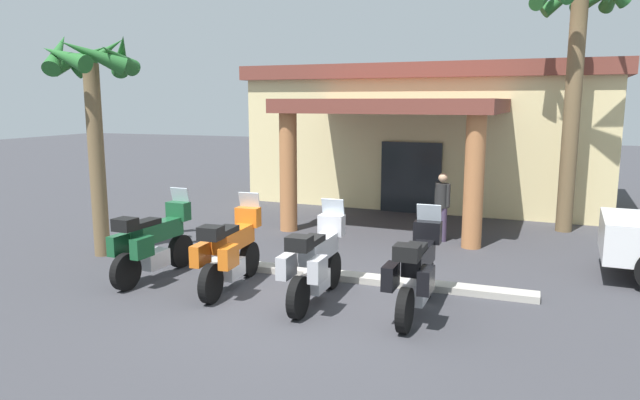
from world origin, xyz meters
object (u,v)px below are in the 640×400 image
object	(u,v)px
palm_tree_roadside	(93,86)
motel_building	(430,133)
motorcycle_silver	(316,262)
motorcycle_orange	(230,251)
motorcycle_green	(153,242)
pedestrian	(442,202)
palm_tree_near_portico	(577,41)
motorcycle_black	(417,271)

from	to	relation	value
palm_tree_roadside	motel_building	bearing A→B (deg)	60.80
motorcycle_silver	motorcycle_orange	bearing A→B (deg)	85.35
motorcycle_green	motorcycle_orange	distance (m)	1.66
motorcycle_silver	pedestrian	xyz separation A→B (m)	(1.28, 5.04, 0.24)
motorcycle_green	motorcycle_orange	world-z (taller)	same
motorcycle_orange	palm_tree_near_portico	xyz separation A→B (m)	(5.71, 7.04, 4.02)
palm_tree_near_portico	pedestrian	bearing A→B (deg)	-142.56
motorcycle_silver	motorcycle_black	xyz separation A→B (m)	(1.66, 0.04, 0.00)
motorcycle_green	pedestrian	world-z (taller)	pedestrian
motorcycle_orange	pedestrian	distance (m)	5.73
motorcycle_orange	motorcycle_silver	distance (m)	1.66
motel_building	motorcycle_green	bearing A→B (deg)	-104.94
motorcycle_green	motorcycle_silver	bearing A→B (deg)	-89.73
palm_tree_near_portico	palm_tree_roadside	xyz separation A→B (m)	(-9.43, -5.99, -1.12)
palm_tree_near_portico	motorcycle_silver	bearing A→B (deg)	-119.50
motorcycle_orange	pedestrian	world-z (taller)	pedestrian
motorcycle_black	palm_tree_near_portico	xyz separation A→B (m)	(2.40, 7.14, 4.02)
motorcycle_orange	motel_building	bearing A→B (deg)	-12.08
motorcycle_silver	palm_tree_near_portico	size ratio (longest dim) A/B	0.33
motel_building	motorcycle_black	bearing A→B (deg)	-78.73
motorcycle_silver	palm_tree_near_portico	world-z (taller)	palm_tree_near_portico
motorcycle_orange	palm_tree_near_portico	distance (m)	9.92
motorcycle_orange	motorcycle_silver	xyz separation A→B (m)	(1.66, -0.13, 0.00)
palm_tree_near_portico	motorcycle_green	bearing A→B (deg)	-136.51
pedestrian	motorcycle_black	bearing A→B (deg)	-131.79
motorcycle_green	motel_building	bearing A→B (deg)	-13.85
motel_building	pedestrian	size ratio (longest dim) A/B	7.13
motel_building	motorcycle_silver	bearing A→B (deg)	-87.52
motel_building	motorcycle_silver	xyz separation A→B (m)	(0.03, -10.74, -1.54)
motorcycle_green	palm_tree_near_portico	distance (m)	10.92
motorcycle_silver	motorcycle_black	bearing A→B (deg)	-88.83
motorcycle_orange	palm_tree_roadside	xyz separation A→B (m)	(-3.72, 1.05, 2.90)
motel_building	pedestrian	xyz separation A→B (m)	(1.31, -5.70, -1.31)
motel_building	motorcycle_black	world-z (taller)	motel_building
motorcycle_silver	palm_tree_near_portico	xyz separation A→B (m)	(4.06, 7.17, 4.02)
pedestrian	palm_tree_roadside	world-z (taller)	palm_tree_roadside
motel_building	motorcycle_green	size ratio (longest dim) A/B	5.23
motorcycle_silver	motorcycle_green	bearing A→B (deg)	86.80
pedestrian	motorcycle_orange	bearing A→B (deg)	-166.95
palm_tree_near_portico	motorcycle_orange	bearing A→B (deg)	-129.06
motorcycle_green	palm_tree_near_portico	size ratio (longest dim) A/B	0.34
palm_tree_near_portico	palm_tree_roadside	bearing A→B (deg)	-147.59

